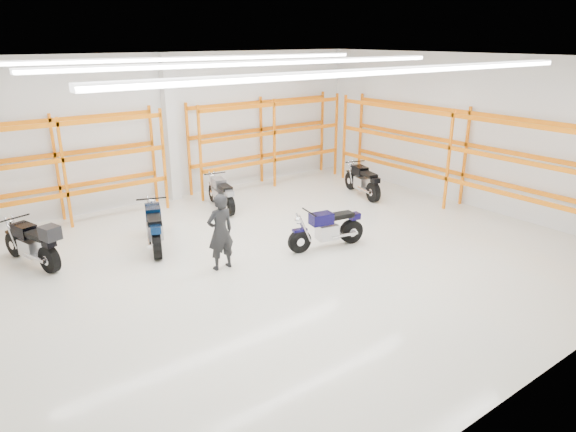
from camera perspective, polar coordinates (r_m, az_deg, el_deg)
ground at (r=12.17m, az=-0.69°, el=-4.61°), size 14.00×14.00×0.00m
room_shell at (r=11.26m, az=-0.83°, el=10.89°), size 14.02×12.02×4.51m
motorcycle_main at (r=12.62m, az=4.66°, el=-1.45°), size 2.04×0.77×1.01m
motorcycle_back_a at (r=12.84m, az=-26.37°, el=-2.81°), size 0.99×2.15×1.13m
motorcycle_back_b at (r=12.94m, az=-14.61°, el=-1.30°), size 1.03×2.15×1.10m
motorcycle_back_c at (r=15.49m, az=-7.39°, el=2.40°), size 0.76×2.03×1.00m
motorcycle_back_d at (r=16.84m, az=8.35°, el=3.80°), size 0.89×2.09×1.04m
standing_man at (r=11.38m, az=-7.53°, el=-1.77°), size 0.64×0.42×1.74m
structural_column at (r=16.42m, az=-12.95°, el=9.42°), size 0.32×0.32×4.50m
pallet_racking_back_left at (r=15.14m, az=-24.08°, el=5.63°), size 5.67×0.87×3.00m
pallet_racking_back_right at (r=17.84m, az=-2.28°, el=9.13°), size 5.67×0.87×3.00m
pallet_racking_side at (r=16.13m, az=18.38°, el=7.18°), size 0.87×9.07×3.00m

